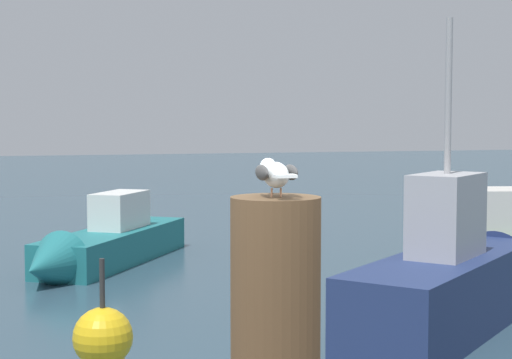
% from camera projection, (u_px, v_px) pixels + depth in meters
% --- Properties ---
extents(mooring_post, '(0.35, 0.35, 0.93)m').
position_uv_depth(mooring_post, '(275.00, 316.00, 3.20)').
color(mooring_post, '#4C3823').
rests_on(mooring_post, harbor_quay).
extents(seagull, '(0.16, 0.39, 0.14)m').
position_uv_depth(seagull, '(275.00, 174.00, 3.17)').
color(seagull, tan).
rests_on(seagull, mooring_post).
extents(boat_teal, '(3.66, 4.72, 1.44)m').
position_uv_depth(boat_teal, '(102.00, 245.00, 14.59)').
color(boat_teal, '#1E7075').
rests_on(boat_teal, ground_plane).
extents(boat_navy, '(4.58, 4.03, 3.83)m').
position_uv_depth(boat_navy, '(459.00, 278.00, 10.44)').
color(boat_navy, navy).
rests_on(boat_navy, ground_plane).
extents(channel_buoy, '(0.56, 0.56, 1.33)m').
position_uv_depth(channel_buoy, '(103.00, 349.00, 7.62)').
color(channel_buoy, yellow).
rests_on(channel_buoy, ground_plane).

